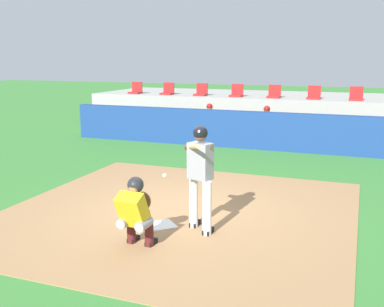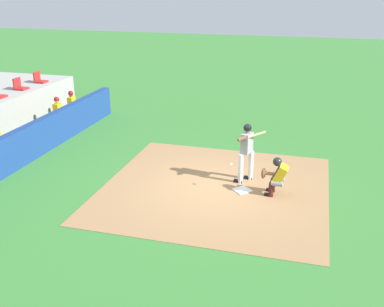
{
  "view_description": "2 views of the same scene",
  "coord_description": "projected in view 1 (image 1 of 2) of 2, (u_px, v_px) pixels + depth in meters",
  "views": [
    {
      "loc": [
        3.12,
        -7.56,
        2.88
      ],
      "look_at": [
        0.0,
        0.7,
        1.0
      ],
      "focal_mm": 42.32,
      "sensor_mm": 36.0,
      "label": 1
    },
    {
      "loc": [
        -11.75,
        -2.56,
        5.64
      ],
      "look_at": [
        0.0,
        0.7,
        1.0
      ],
      "focal_mm": 42.42,
      "sensor_mm": 36.0,
      "label": 2
    }
  ],
  "objects": [
    {
      "name": "stadium_seat_5",
      "position": [
        314.0,
        95.0,
        16.36
      ],
      "size": [
        0.46,
        0.46,
        0.48
      ],
      "color": "#A51E1E",
      "rests_on": "stands_platform"
    },
    {
      "name": "stadium_seat_3",
      "position": [
        237.0,
        93.0,
        17.36
      ],
      "size": [
        0.46,
        0.46,
        0.48
      ],
      "color": "#A51E1E",
      "rests_on": "stands_platform"
    },
    {
      "name": "dugout_bench",
      "position": [
        262.0,
        137.0,
        15.41
      ],
      "size": [
        11.8,
        0.44,
        0.45
      ],
      "primitive_type": "cube",
      "color": "olive",
      "rests_on": "ground"
    },
    {
      "name": "home_plate",
      "position": [
        162.0,
        225.0,
        7.86
      ],
      "size": [
        0.62,
        0.62,
        0.02
      ],
      "primitive_type": "cube",
      "rotation": [
        0.0,
        0.0,
        0.79
      ],
      "color": "white",
      "rests_on": "dirt_infield"
    },
    {
      "name": "stadium_seat_1",
      "position": [
        168.0,
        91.0,
        18.36
      ],
      "size": [
        0.46,
        0.46,
        0.48
      ],
      "color": "#A51E1E",
      "rests_on": "stands_platform"
    },
    {
      "name": "dugout_player_1",
      "position": [
        266.0,
        125.0,
        15.13
      ],
      "size": [
        0.49,
        0.7,
        1.3
      ],
      "color": "#939399",
      "rests_on": "ground"
    },
    {
      "name": "stadium_seat_2",
      "position": [
        201.0,
        92.0,
        17.86
      ],
      "size": [
        0.46,
        0.46,
        0.48
      ],
      "color": "#A51E1E",
      "rests_on": "stands_platform"
    },
    {
      "name": "dugout_wall",
      "position": [
        256.0,
        130.0,
        14.42
      ],
      "size": [
        13.0,
        0.3,
        1.2
      ],
      "primitive_type": "cube",
      "color": "navy",
      "rests_on": "ground"
    },
    {
      "name": "stadium_seat_6",
      "position": [
        356.0,
        97.0,
        15.86
      ],
      "size": [
        0.46,
        0.46,
        0.48
      ],
      "color": "#A51E1E",
      "rests_on": "stands_platform"
    },
    {
      "name": "ground_plane",
      "position": [
        179.0,
        212.0,
        8.6
      ],
      "size": [
        80.0,
        80.0,
        0.0
      ],
      "primitive_type": "plane",
      "color": "#387A33"
    },
    {
      "name": "dirt_infield",
      "position": [
        179.0,
        212.0,
        8.6
      ],
      "size": [
        6.4,
        6.4,
        0.01
      ],
      "primitive_type": "cube",
      "color": "#9E754C",
      "rests_on": "ground"
    },
    {
      "name": "stadium_seat_4",
      "position": [
        274.0,
        94.0,
        16.86
      ],
      "size": [
        0.46,
        0.46,
        0.48
      ],
      "color": "#A51E1E",
      "rests_on": "stands_platform"
    },
    {
      "name": "dugout_player_0",
      "position": [
        208.0,
        122.0,
        15.83
      ],
      "size": [
        0.49,
        0.7,
        1.3
      ],
      "color": "#939399",
      "rests_on": "ground"
    },
    {
      "name": "batter_at_plate",
      "position": [
        200.0,
        172.0,
        7.44
      ],
      "size": [
        0.6,
        0.85,
        1.8
      ],
      "color": "silver",
      "rests_on": "ground"
    },
    {
      "name": "stadium_seat_0",
      "position": [
        136.0,
        90.0,
        18.85
      ],
      "size": [
        0.46,
        0.46,
        0.48
      ],
      "color": "#A51E1E",
      "rests_on": "stands_platform"
    },
    {
      "name": "stands_platform",
      "position": [
        280.0,
        112.0,
        18.43
      ],
      "size": [
        15.0,
        4.4,
        1.4
      ],
      "primitive_type": "cube",
      "color": "#9E9E99",
      "rests_on": "ground"
    },
    {
      "name": "catcher_crouched",
      "position": [
        136.0,
        210.0,
        6.89
      ],
      "size": [
        0.5,
        1.64,
        1.13
      ],
      "color": "gray",
      "rests_on": "ground"
    }
  ]
}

